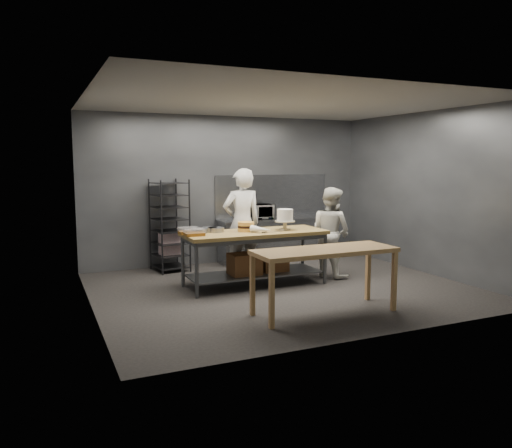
{
  "coord_description": "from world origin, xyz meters",
  "views": [
    {
      "loc": [
        -3.65,
        -7.17,
        2.08
      ],
      "look_at": [
        -0.33,
        0.34,
        1.05
      ],
      "focal_mm": 35.0,
      "sensor_mm": 36.0,
      "label": 1
    }
  ],
  "objects_px": {
    "chef_behind": "(242,223)",
    "frosted_cake_stand": "(285,217)",
    "layer_cake": "(246,227)",
    "microwave": "(260,212)",
    "speed_rack": "(170,226)",
    "work_table": "(256,252)",
    "chef_right": "(331,232)",
    "near_counter": "(325,255)"
  },
  "relations": [
    {
      "from": "chef_behind",
      "to": "frosted_cake_stand",
      "type": "relative_size",
      "value": 5.48
    },
    {
      "from": "layer_cake",
      "to": "microwave",
      "type": "bearing_deg",
      "value": 59.14
    },
    {
      "from": "speed_rack",
      "to": "microwave",
      "type": "distance_m",
      "value": 1.93
    },
    {
      "from": "chef_behind",
      "to": "work_table",
      "type": "bearing_deg",
      "value": 88.63
    },
    {
      "from": "chef_right",
      "to": "frosted_cake_stand",
      "type": "height_order",
      "value": "chef_right"
    },
    {
      "from": "chef_behind",
      "to": "microwave",
      "type": "height_order",
      "value": "chef_behind"
    },
    {
      "from": "work_table",
      "to": "speed_rack",
      "type": "bearing_deg",
      "value": 121.18
    },
    {
      "from": "near_counter",
      "to": "frosted_cake_stand",
      "type": "relative_size",
      "value": 5.58
    },
    {
      "from": "speed_rack",
      "to": "layer_cake",
      "type": "xyz_separation_m",
      "value": [
        0.89,
        -1.64,
        0.14
      ]
    },
    {
      "from": "chef_right",
      "to": "frosted_cake_stand",
      "type": "xyz_separation_m",
      "value": [
        -1.0,
        -0.12,
        0.34
      ]
    },
    {
      "from": "work_table",
      "to": "frosted_cake_stand",
      "type": "height_order",
      "value": "frosted_cake_stand"
    },
    {
      "from": "speed_rack",
      "to": "frosted_cake_stand",
      "type": "xyz_separation_m",
      "value": [
        1.56,
        -1.76,
        0.29
      ]
    },
    {
      "from": "near_counter",
      "to": "chef_behind",
      "type": "distance_m",
      "value": 2.48
    },
    {
      "from": "near_counter",
      "to": "layer_cake",
      "type": "height_order",
      "value": "layer_cake"
    },
    {
      "from": "chef_right",
      "to": "chef_behind",
      "type": "bearing_deg",
      "value": 51.17
    },
    {
      "from": "work_table",
      "to": "frosted_cake_stand",
      "type": "relative_size",
      "value": 6.7
    },
    {
      "from": "speed_rack",
      "to": "work_table",
      "type": "bearing_deg",
      "value": -58.82
    },
    {
      "from": "microwave",
      "to": "frosted_cake_stand",
      "type": "bearing_deg",
      "value": -101.01
    },
    {
      "from": "chef_behind",
      "to": "microwave",
      "type": "xyz_separation_m",
      "value": [
        0.86,
        1.14,
        0.07
      ]
    },
    {
      "from": "microwave",
      "to": "frosted_cake_stand",
      "type": "height_order",
      "value": "frosted_cake_stand"
    },
    {
      "from": "speed_rack",
      "to": "microwave",
      "type": "height_order",
      "value": "speed_rack"
    },
    {
      "from": "chef_right",
      "to": "frosted_cake_stand",
      "type": "relative_size",
      "value": 4.53
    },
    {
      "from": "chef_behind",
      "to": "microwave",
      "type": "bearing_deg",
      "value": -126.76
    },
    {
      "from": "microwave",
      "to": "work_table",
      "type": "bearing_deg",
      "value": -116.24
    },
    {
      "from": "work_table",
      "to": "microwave",
      "type": "bearing_deg",
      "value": 63.76
    },
    {
      "from": "near_counter",
      "to": "chef_right",
      "type": "bearing_deg",
      "value": 55.63
    },
    {
      "from": "frosted_cake_stand",
      "to": "layer_cake",
      "type": "relative_size",
      "value": 1.31
    },
    {
      "from": "speed_rack",
      "to": "frosted_cake_stand",
      "type": "height_order",
      "value": "speed_rack"
    },
    {
      "from": "microwave",
      "to": "layer_cake",
      "type": "relative_size",
      "value": 1.98
    },
    {
      "from": "chef_right",
      "to": "microwave",
      "type": "relative_size",
      "value": 2.99
    },
    {
      "from": "near_counter",
      "to": "chef_behind",
      "type": "xyz_separation_m",
      "value": [
        -0.21,
        2.47,
        0.17
      ]
    },
    {
      "from": "work_table",
      "to": "layer_cake",
      "type": "height_order",
      "value": "layer_cake"
    },
    {
      "from": "chef_behind",
      "to": "chef_right",
      "type": "distance_m",
      "value": 1.62
    },
    {
      "from": "work_table",
      "to": "microwave",
      "type": "xyz_separation_m",
      "value": [
        0.88,
        1.79,
        0.48
      ]
    },
    {
      "from": "speed_rack",
      "to": "chef_right",
      "type": "relative_size",
      "value": 1.08
    },
    {
      "from": "work_table",
      "to": "near_counter",
      "type": "distance_m",
      "value": 1.84
    },
    {
      "from": "frosted_cake_stand",
      "to": "layer_cake",
      "type": "xyz_separation_m",
      "value": [
        -0.67,
        0.12,
        -0.15
      ]
    },
    {
      "from": "chef_behind",
      "to": "microwave",
      "type": "relative_size",
      "value": 3.62
    },
    {
      "from": "near_counter",
      "to": "chef_right",
      "type": "xyz_separation_m",
      "value": [
        1.29,
        1.88,
        -0.0
      ]
    },
    {
      "from": "chef_right",
      "to": "speed_rack",
      "type": "bearing_deg",
      "value": 39.77
    },
    {
      "from": "near_counter",
      "to": "microwave",
      "type": "xyz_separation_m",
      "value": [
        0.65,
        3.6,
        0.24
      ]
    },
    {
      "from": "near_counter",
      "to": "microwave",
      "type": "bearing_deg",
      "value": 79.81
    }
  ]
}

